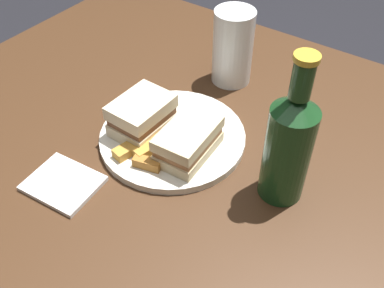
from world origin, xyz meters
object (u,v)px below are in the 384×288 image
sandwich_half_right (188,141)px  cider_bottle (289,145)px  napkin (63,183)px  pint_glass (232,52)px  plate (173,137)px  sandwich_half_left (142,116)px

sandwich_half_right → cider_bottle: (0.16, 0.02, 0.06)m
napkin → sandwich_half_right: bearing=51.8°
pint_glass → napkin: size_ratio=1.37×
plate → sandwich_half_right: size_ratio=2.14×
cider_bottle → napkin: size_ratio=2.24×
plate → sandwich_half_right: sandwich_half_right is taller
sandwich_half_left → cider_bottle: bearing=4.8°
sandwich_half_left → sandwich_half_right: bearing=-1.7°
sandwich_half_right → plate: bearing=156.3°
plate → cider_bottle: size_ratio=1.03×
sandwich_half_right → napkin: sandwich_half_right is taller
pint_glass → napkin: (-0.07, -0.40, -0.06)m
sandwich_half_right → cider_bottle: 0.17m
sandwich_half_right → sandwich_half_left: bearing=178.3°
plate → sandwich_half_right: 0.06m
plate → napkin: (-0.08, -0.18, -0.00)m
pint_glass → cider_bottle: size_ratio=0.61×
pint_glass → napkin: pint_glass is taller
pint_glass → napkin: 0.41m
plate → cider_bottle: (0.21, 0.00, 0.09)m
cider_bottle → napkin: (-0.29, -0.19, -0.10)m
sandwich_half_left → plate: bearing=20.3°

